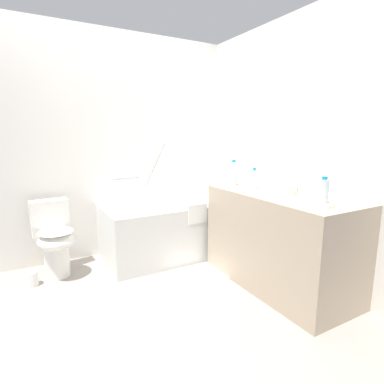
% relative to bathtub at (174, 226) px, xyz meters
% --- Properties ---
extents(ground_plane, '(3.83, 3.83, 0.00)m').
position_rel_bathtub_xyz_m(ground_plane, '(-0.61, -0.82, -0.32)').
color(ground_plane, '#9E9389').
extents(wall_back_tiled, '(3.23, 0.10, 2.42)m').
position_rel_bathtub_xyz_m(wall_back_tiled, '(-0.61, 0.43, 0.89)').
color(wall_back_tiled, white).
rests_on(wall_back_tiled, ground_plane).
extents(wall_right_mirror, '(0.10, 2.79, 2.42)m').
position_rel_bathtub_xyz_m(wall_right_mirror, '(0.85, -0.82, 0.89)').
color(wall_right_mirror, white).
rests_on(wall_right_mirror, ground_plane).
extents(bathtub, '(1.54, 0.76, 1.24)m').
position_rel_bathtub_xyz_m(bathtub, '(0.00, 0.00, 0.00)').
color(bathtub, silver).
rests_on(bathtub, ground_plane).
extents(toilet, '(0.38, 0.49, 0.73)m').
position_rel_bathtub_xyz_m(toilet, '(-1.23, 0.07, 0.05)').
color(toilet, white).
rests_on(toilet, ground_plane).
extents(vanity_counter, '(0.63, 1.35, 0.84)m').
position_rel_bathtub_xyz_m(vanity_counter, '(0.49, -1.12, 0.10)').
color(vanity_counter, tan).
rests_on(vanity_counter, ground_plane).
extents(sink_basin, '(0.30, 0.30, 0.06)m').
position_rel_bathtub_xyz_m(sink_basin, '(0.47, -1.08, 0.55)').
color(sink_basin, white).
rests_on(sink_basin, vanity_counter).
extents(sink_faucet, '(0.12, 0.15, 0.06)m').
position_rel_bathtub_xyz_m(sink_faucet, '(0.65, -1.08, 0.55)').
color(sink_faucet, '#A6A6AC').
rests_on(sink_faucet, vanity_counter).
extents(water_bottle_0, '(0.07, 0.07, 0.25)m').
position_rel_bathtub_xyz_m(water_bottle_0, '(0.40, -0.54, 0.64)').
color(water_bottle_0, silver).
rests_on(water_bottle_0, vanity_counter).
extents(water_bottle_1, '(0.06, 0.06, 0.19)m').
position_rel_bathtub_xyz_m(water_bottle_1, '(0.45, -0.80, 0.61)').
color(water_bottle_1, silver).
rests_on(water_bottle_1, vanity_counter).
extents(water_bottle_2, '(0.07, 0.07, 0.20)m').
position_rel_bathtub_xyz_m(water_bottle_2, '(0.47, -1.54, 0.61)').
color(water_bottle_2, silver).
rests_on(water_bottle_2, vanity_counter).
extents(drinking_glass_0, '(0.07, 0.07, 0.10)m').
position_rel_bathtub_xyz_m(drinking_glass_0, '(0.47, -0.67, 0.57)').
color(drinking_glass_0, white).
rests_on(drinking_glass_0, vanity_counter).
extents(drinking_glass_1, '(0.07, 0.07, 0.08)m').
position_rel_bathtub_xyz_m(drinking_glass_1, '(0.48, -0.58, 0.56)').
color(drinking_glass_1, white).
rests_on(drinking_glass_1, vanity_counter).
extents(drinking_glass_2, '(0.07, 0.07, 0.09)m').
position_rel_bathtub_xyz_m(drinking_glass_2, '(0.47, -1.35, 0.57)').
color(drinking_glass_2, white).
rests_on(drinking_glass_2, vanity_counter).
extents(soap_dish, '(0.09, 0.06, 0.02)m').
position_rel_bathtub_xyz_m(soap_dish, '(0.39, -1.64, 0.53)').
color(soap_dish, white).
rests_on(soap_dish, vanity_counter).
extents(bath_mat, '(0.52, 0.41, 0.01)m').
position_rel_bathtub_xyz_m(bath_mat, '(-0.03, -0.62, -0.31)').
color(bath_mat, white).
rests_on(bath_mat, ground_plane).
extents(toilet_paper_roll, '(0.11, 0.11, 0.13)m').
position_rel_bathtub_xyz_m(toilet_paper_roll, '(-1.46, -0.05, -0.25)').
color(toilet_paper_roll, white).
rests_on(toilet_paper_roll, ground_plane).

